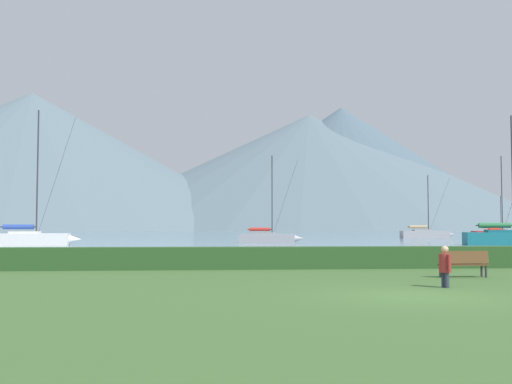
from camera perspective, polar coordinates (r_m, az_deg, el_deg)
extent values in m
plane|color=#3D602D|center=(16.97, 14.48, -9.24)|extent=(1000.00, 1000.00, 0.00)
cube|color=slate|center=(153.03, -2.87, -3.85)|extent=(320.00, 246.00, 0.00)
cube|color=#284C23|center=(27.53, 6.79, -5.97)|extent=(80.00, 1.20, 0.94)
cube|color=#9E9EA3|center=(70.51, 1.05, -4.26)|extent=(6.49, 3.29, 0.97)
cone|color=#9E9EA3|center=(70.28, 3.94, -4.25)|extent=(1.20, 1.02, 0.83)
cube|color=gray|center=(70.53, 0.76, -3.97)|extent=(2.55, 1.91, 0.62)
cylinder|color=#333338|center=(70.53, 1.48, -0.42)|extent=(0.12, 0.12, 9.35)
cylinder|color=#333338|center=(70.58, 0.35, -3.43)|extent=(2.76, 0.64, 0.11)
cylinder|color=red|center=(70.58, 0.35, -3.43)|extent=(2.40, 0.84, 0.39)
cylinder|color=#333338|center=(70.41, 2.66, -0.61)|extent=(2.90, 0.60, 8.89)
cube|color=white|center=(63.71, -20.00, -4.10)|extent=(7.54, 3.06, 1.16)
cone|color=white|center=(63.06, -16.23, -4.18)|extent=(1.33, 1.07, 0.98)
cube|color=silver|center=(63.78, -20.36, -3.71)|extent=(2.86, 1.97, 0.74)
cylinder|color=#333338|center=(63.78, -19.33, 1.54)|extent=(0.15, 0.15, 12.47)
cylinder|color=#333338|center=(63.90, -20.88, -2.99)|extent=(3.32, 0.37, 0.13)
cylinder|color=#2847A3|center=(63.90, -20.88, -2.99)|extent=(2.85, 0.67, 0.46)
cylinder|color=#333338|center=(63.47, -17.79, 1.25)|extent=(3.50, 0.29, 11.85)
cube|color=red|center=(99.67, 21.27, -3.67)|extent=(7.59, 3.06, 1.17)
cube|color=#A52020|center=(99.50, 21.04, -3.43)|extent=(2.88, 1.97, 0.74)
cylinder|color=#333338|center=(100.01, 21.54, -0.27)|extent=(0.15, 0.15, 11.75)
cylinder|color=#333338|center=(99.27, 20.70, -2.98)|extent=(3.35, 0.36, 0.13)
cylinder|color=tan|center=(99.27, 20.70, -2.98)|extent=(2.87, 0.66, 0.47)
cube|color=#19707A|center=(66.21, 21.92, -3.98)|extent=(8.37, 4.29, 1.25)
cube|color=#16646E|center=(66.09, 21.53, -3.59)|extent=(3.29, 2.47, 0.80)
cylinder|color=#333338|center=(66.57, 22.38, 1.32)|extent=(0.16, 0.16, 12.15)
cylinder|color=#333338|center=(65.92, 20.96, -2.86)|extent=(3.54, 0.86, 0.14)
cylinder|color=#2D7542|center=(65.92, 20.96, -2.86)|extent=(3.09, 1.11, 0.50)
cube|color=gold|center=(117.83, 21.29, -3.63)|extent=(5.78, 2.37, 0.89)
cube|color=gold|center=(117.67, 21.16, -3.48)|extent=(2.20, 1.52, 0.56)
cylinder|color=#333338|center=(118.09, 21.46, -1.96)|extent=(0.11, 0.11, 6.76)
cylinder|color=#333338|center=(117.43, 20.95, -3.19)|extent=(2.54, 0.30, 0.10)
cylinder|color=red|center=(117.43, 20.95, -3.19)|extent=(2.18, 0.52, 0.35)
cylinder|color=#333338|center=(118.78, 22.02, -2.04)|extent=(2.68, 0.23, 6.43)
cube|color=#9E9EA3|center=(101.52, 15.15, -3.77)|extent=(7.48, 3.06, 1.15)
cone|color=#9E9EA3|center=(102.73, 17.40, -3.73)|extent=(1.32, 1.07, 0.98)
cube|color=gray|center=(101.41, 14.92, -3.54)|extent=(2.84, 1.96, 0.73)
cylinder|color=#333338|center=(101.75, 15.45, -1.12)|extent=(0.15, 0.15, 9.29)
cylinder|color=#333338|center=(101.25, 14.59, -3.10)|extent=(3.29, 0.38, 0.13)
cylinder|color=tan|center=(101.25, 14.59, -3.10)|extent=(2.82, 0.67, 0.46)
cylinder|color=#333338|center=(102.23, 16.38, -1.24)|extent=(3.47, 0.30, 8.84)
cube|color=brown|center=(23.75, 18.38, -6.32)|extent=(1.75, 0.51, 0.06)
cube|color=brown|center=(23.57, 18.56, -5.68)|extent=(1.73, 0.18, 0.45)
cylinder|color=#333338|center=(24.26, 19.91, -6.76)|extent=(0.08, 0.08, 0.45)
cylinder|color=#333338|center=(23.60, 16.48, -6.92)|extent=(0.08, 0.08, 0.45)
cylinder|color=#333338|center=(23.97, 20.27, -6.80)|extent=(0.08, 0.08, 0.45)
cylinder|color=#333338|center=(23.30, 16.80, -6.97)|extent=(0.08, 0.08, 0.45)
cylinder|color=#2D3347|center=(19.55, 17.04, -7.72)|extent=(0.14, 0.14, 0.45)
cylinder|color=#2D3347|center=(19.71, 16.78, -7.69)|extent=(0.14, 0.14, 0.45)
cylinder|color=maroon|center=(19.60, 16.88, -6.24)|extent=(0.36, 0.36, 0.55)
cylinder|color=maroon|center=(19.39, 17.23, -6.19)|extent=(0.09, 0.09, 0.49)
cylinder|color=maroon|center=(19.80, 16.54, -6.14)|extent=(0.09, 0.09, 0.49)
sphere|color=tan|center=(19.58, 16.86, -5.03)|extent=(0.22, 0.22, 0.22)
cone|color=#4C6070|center=(423.81, 7.84, 2.19)|extent=(240.62, 240.62, 82.46)
cone|color=slate|center=(422.14, 4.89, 1.84)|extent=(321.35, 321.35, 77.26)
cone|color=slate|center=(403.36, -19.87, 2.70)|extent=(305.56, 305.56, 83.61)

